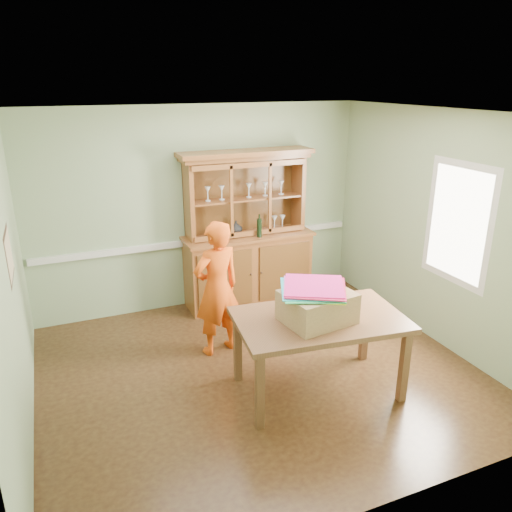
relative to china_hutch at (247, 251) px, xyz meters
name	(u,v)px	position (x,y,z in m)	size (l,w,h in m)	color
floor	(259,372)	(-0.57, -1.76, -0.74)	(4.50, 4.50, 0.00)	#4F3519
ceiling	(259,113)	(-0.57, -1.76, 1.96)	(4.50, 4.50, 0.00)	white
wall_back	(201,209)	(-0.57, 0.24, 0.61)	(4.50, 4.50, 0.00)	gray
wall_left	(9,289)	(-2.82, -1.76, 0.61)	(4.00, 4.00, 0.00)	gray
wall_right	(438,229)	(1.68, -1.76, 0.61)	(4.00, 4.00, 0.00)	gray
wall_front	(381,350)	(-0.57, -3.76, 0.61)	(4.50, 4.50, 0.00)	gray
chair_rail	(203,241)	(-0.57, 0.22, 0.16)	(4.41, 0.05, 0.08)	silver
framed_map	(10,255)	(-2.80, -1.46, 0.81)	(0.03, 0.60, 0.46)	#301E13
window_panel	(458,224)	(1.66, -2.06, 0.76)	(0.03, 0.96, 1.36)	silver
china_hutch	(247,251)	(0.00, 0.00, 0.00)	(1.80, 0.59, 2.12)	brown
dining_table	(319,326)	(-0.15, -2.28, -0.03)	(1.73, 1.16, 0.81)	brown
cardboard_box	(317,307)	(-0.21, -2.32, 0.22)	(0.63, 0.50, 0.29)	#A78356
kite_stack	(313,289)	(-0.24, -2.29, 0.39)	(0.73, 0.73, 0.05)	#D8FE20
person	(217,289)	(-0.83, -1.15, 0.04)	(0.57, 0.37, 1.56)	#DC4C0D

